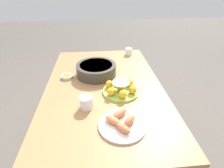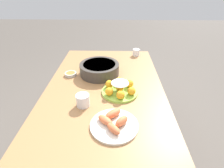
# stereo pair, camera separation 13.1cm
# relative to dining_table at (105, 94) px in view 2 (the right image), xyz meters

# --- Properties ---
(ground_plane) EXTENTS (12.00, 12.00, 0.00)m
(ground_plane) POSITION_rel_dining_table_xyz_m (0.00, 0.00, -0.65)
(ground_plane) COLOR #5B544C
(dining_table) EXTENTS (1.45, 0.90, 0.75)m
(dining_table) POSITION_rel_dining_table_xyz_m (0.00, 0.00, 0.00)
(dining_table) COLOR #A87547
(dining_table) RESTS_ON ground_plane
(cake_plate) EXTENTS (0.26, 0.26, 0.09)m
(cake_plate) POSITION_rel_dining_table_xyz_m (-0.11, -0.12, 0.13)
(cake_plate) COLOR #99CC4C
(cake_plate) RESTS_ON dining_table
(serving_bowl) EXTENTS (0.34, 0.34, 0.10)m
(serving_bowl) POSITION_rel_dining_table_xyz_m (0.17, 0.06, 0.15)
(serving_bowl) COLOR #3D3833
(serving_bowl) RESTS_ON dining_table
(sauce_bowl) EXTENTS (0.10, 0.10, 0.03)m
(sauce_bowl) POSITION_rel_dining_table_xyz_m (0.14, 0.30, 0.11)
(sauce_bowl) COLOR beige
(sauce_bowl) RESTS_ON dining_table
(seafood_platter) EXTENTS (0.28, 0.28, 0.06)m
(seafood_platter) POSITION_rel_dining_table_xyz_m (-0.44, -0.08, 0.11)
(seafood_platter) COLOR silver
(seafood_platter) RESTS_ON dining_table
(cup_near) EXTENTS (0.07, 0.07, 0.07)m
(cup_near) POSITION_rel_dining_table_xyz_m (0.60, -0.30, 0.13)
(cup_near) COLOR white
(cup_near) RESTS_ON dining_table
(cup_far) EXTENTS (0.09, 0.09, 0.08)m
(cup_far) POSITION_rel_dining_table_xyz_m (-0.26, 0.13, 0.13)
(cup_far) COLOR white
(cup_far) RESTS_ON dining_table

